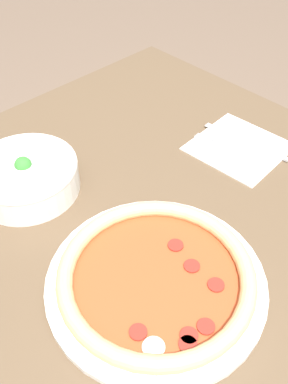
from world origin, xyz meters
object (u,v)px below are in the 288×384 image
Objects in this scene: bowl at (26,175)px; knife at (249,143)px; pizza at (156,278)px; fork at (232,152)px.

knife is at bearing -26.91° from bowl.
bowl is at bearing 94.05° from pizza.
bowl is 0.99× the size of knife.
fork and knife have the same top height.
bowl is 0.47m from knife.
bowl is (-0.02, 0.32, 0.02)m from pizza.
bowl reaches higher than fork.
knife is at bearing 15.58° from pizza.
fork is at bearing 18.74° from pizza.
knife is (0.40, 0.11, -0.01)m from pizza.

